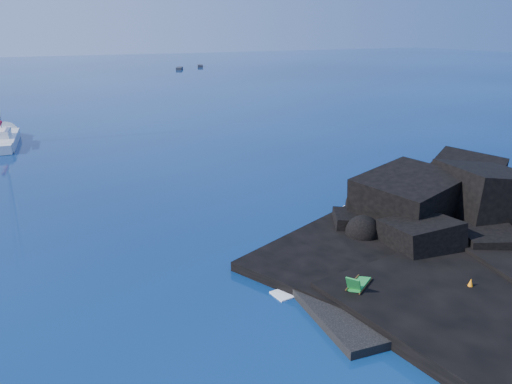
% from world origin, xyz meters
% --- Properties ---
extents(ground, '(400.00, 400.00, 0.00)m').
position_xyz_m(ground, '(0.00, 0.00, 0.00)').
color(ground, '#031033').
rests_on(ground, ground).
extents(headland, '(24.00, 24.00, 3.60)m').
position_xyz_m(headland, '(13.00, 3.00, 0.00)').
color(headland, black).
rests_on(headland, ground).
extents(beach, '(9.08, 6.86, 0.70)m').
position_xyz_m(beach, '(4.50, 0.50, 0.00)').
color(beach, black).
rests_on(beach, ground).
extents(surf_foam, '(10.00, 8.00, 0.06)m').
position_xyz_m(surf_foam, '(5.00, 5.00, 0.00)').
color(surf_foam, white).
rests_on(surf_foam, ground).
extents(sailboat, '(3.93, 12.16, 12.52)m').
position_xyz_m(sailboat, '(-9.33, 39.06, 0.00)').
color(sailboat, silver).
rests_on(sailboat, ground).
extents(deck_chair, '(1.68, 1.39, 1.07)m').
position_xyz_m(deck_chair, '(2.71, 1.04, 0.88)').
color(deck_chair, '#1B7A2F').
rests_on(deck_chair, beach).
extents(towel, '(2.08, 1.26, 0.05)m').
position_xyz_m(towel, '(4.67, 0.44, 0.38)').
color(towel, silver).
rests_on(towel, beach).
extents(sunbather, '(1.65, 0.68, 0.21)m').
position_xyz_m(sunbather, '(4.67, 0.44, 0.51)').
color(sunbather, tan).
rests_on(sunbather, towel).
extents(marker_cone, '(0.42, 0.42, 0.59)m').
position_xyz_m(marker_cone, '(6.67, -1.06, 0.65)').
color(marker_cone, orange).
rests_on(marker_cone, beach).
extents(distant_boat_a, '(3.22, 4.80, 0.62)m').
position_xyz_m(distant_boat_a, '(34.72, 116.17, 0.00)').
color(distant_boat_a, '#28282D').
rests_on(distant_boat_a, ground).
extents(distant_boat_b, '(2.87, 4.81, 0.61)m').
position_xyz_m(distant_boat_b, '(42.90, 122.24, 0.00)').
color(distant_boat_b, '#29292F').
rests_on(distant_boat_b, ground).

